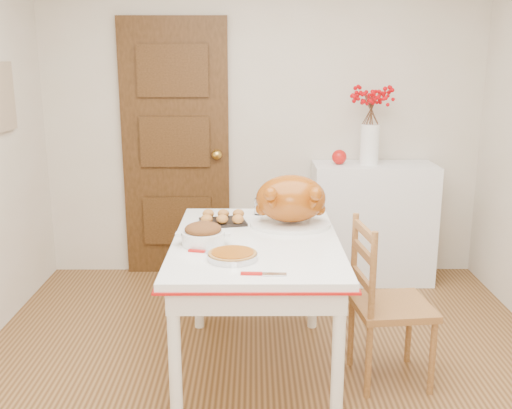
{
  "coord_description": "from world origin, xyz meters",
  "views": [
    {
      "loc": [
        -0.07,
        -2.75,
        1.76
      ],
      "look_at": [
        -0.06,
        0.36,
        0.98
      ],
      "focal_mm": 41.58,
      "sensor_mm": 36.0,
      "label": 1
    }
  ],
  "objects_px": {
    "chair_oak": "(392,302)",
    "turkey_platter": "(291,202)",
    "sideboard": "(372,223)",
    "kitchen_table": "(256,307)",
    "pumpkin_pie": "(232,254)"
  },
  "relations": [
    {
      "from": "turkey_platter",
      "to": "pumpkin_pie",
      "type": "height_order",
      "value": "turkey_platter"
    },
    {
      "from": "sideboard",
      "to": "kitchen_table",
      "type": "xyz_separation_m",
      "value": [
        -0.93,
        -1.47,
        -0.07
      ]
    },
    {
      "from": "kitchen_table",
      "to": "pumpkin_pie",
      "type": "height_order",
      "value": "pumpkin_pie"
    },
    {
      "from": "sideboard",
      "to": "kitchen_table",
      "type": "relative_size",
      "value": 0.71
    },
    {
      "from": "chair_oak",
      "to": "pumpkin_pie",
      "type": "relative_size",
      "value": 3.74
    },
    {
      "from": "kitchen_table",
      "to": "sideboard",
      "type": "bearing_deg",
      "value": 57.62
    },
    {
      "from": "sideboard",
      "to": "kitchen_table",
      "type": "height_order",
      "value": "sideboard"
    },
    {
      "from": "sideboard",
      "to": "pumpkin_pie",
      "type": "height_order",
      "value": "sideboard"
    },
    {
      "from": "chair_oak",
      "to": "pumpkin_pie",
      "type": "height_order",
      "value": "chair_oak"
    },
    {
      "from": "kitchen_table",
      "to": "chair_oak",
      "type": "distance_m",
      "value": 0.75
    },
    {
      "from": "chair_oak",
      "to": "turkey_platter",
      "type": "relative_size",
      "value": 1.95
    },
    {
      "from": "kitchen_table",
      "to": "chair_oak",
      "type": "xyz_separation_m",
      "value": [
        0.74,
        -0.07,
        0.06
      ]
    },
    {
      "from": "chair_oak",
      "to": "turkey_platter",
      "type": "distance_m",
      "value": 0.79
    },
    {
      "from": "sideboard",
      "to": "kitchen_table",
      "type": "bearing_deg",
      "value": -122.38
    },
    {
      "from": "turkey_platter",
      "to": "sideboard",
      "type": "bearing_deg",
      "value": 70.23
    }
  ]
}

